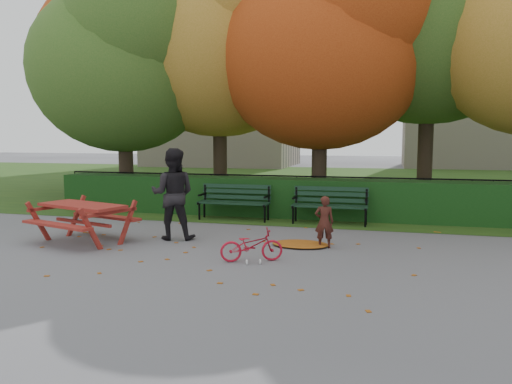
% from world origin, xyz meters
% --- Properties ---
extents(ground, '(90.00, 90.00, 0.00)m').
position_xyz_m(ground, '(0.00, 0.00, 0.00)').
color(ground, slate).
rests_on(ground, ground).
extents(grass_strip, '(90.00, 90.00, 0.00)m').
position_xyz_m(grass_strip, '(0.00, 14.00, 0.01)').
color(grass_strip, '#1D3C13').
rests_on(grass_strip, ground).
extents(building_left, '(10.00, 7.00, 15.00)m').
position_xyz_m(building_left, '(-9.00, 26.00, 7.50)').
color(building_left, '#B9AC94').
rests_on(building_left, ground).
extents(building_right, '(9.00, 6.00, 12.00)m').
position_xyz_m(building_right, '(8.00, 28.00, 6.00)').
color(building_right, '#B9AC94').
rests_on(building_right, ground).
extents(hedge, '(13.00, 0.90, 1.00)m').
position_xyz_m(hedge, '(0.00, 4.50, 0.50)').
color(hedge, black).
rests_on(hedge, ground).
extents(iron_fence, '(14.00, 0.04, 1.02)m').
position_xyz_m(iron_fence, '(0.00, 5.30, 0.54)').
color(iron_fence, black).
rests_on(iron_fence, ground).
extents(tree_a, '(5.88, 5.60, 7.48)m').
position_xyz_m(tree_a, '(-5.19, 5.58, 4.52)').
color(tree_a, black).
rests_on(tree_a, ground).
extents(tree_b, '(6.72, 6.40, 8.79)m').
position_xyz_m(tree_b, '(-2.44, 6.75, 5.40)').
color(tree_b, black).
rests_on(tree_b, ground).
extents(tree_c, '(6.30, 6.00, 8.00)m').
position_xyz_m(tree_c, '(0.83, 5.96, 4.82)').
color(tree_c, black).
rests_on(tree_c, ground).
extents(tree_f, '(6.93, 6.60, 9.19)m').
position_xyz_m(tree_f, '(-7.13, 9.24, 5.69)').
color(tree_f, black).
rests_on(tree_f, ground).
extents(bench_left, '(1.80, 0.57, 0.88)m').
position_xyz_m(bench_left, '(-1.30, 3.70, 0.52)').
color(bench_left, black).
rests_on(bench_left, ground).
extents(bench_right, '(1.80, 0.57, 0.88)m').
position_xyz_m(bench_right, '(1.10, 3.70, 0.52)').
color(bench_right, black).
rests_on(bench_right, ground).
extents(picnic_table, '(2.15, 1.93, 0.87)m').
position_xyz_m(picnic_table, '(-3.42, 0.33, 0.60)').
color(picnic_table, maroon).
rests_on(picnic_table, ground).
extents(leaf_pile, '(1.17, 0.88, 0.08)m').
position_xyz_m(leaf_pile, '(0.82, 1.09, 0.04)').
color(leaf_pile, maroon).
rests_on(leaf_pile, ground).
extents(leaf_scatter, '(9.00, 5.70, 0.01)m').
position_xyz_m(leaf_scatter, '(0.00, 0.30, 0.01)').
color(leaf_scatter, maroon).
rests_on(leaf_scatter, ground).
extents(child, '(0.40, 0.30, 0.99)m').
position_xyz_m(child, '(1.28, 1.05, 0.50)').
color(child, '#3E1A13').
rests_on(child, ground).
extents(adult, '(1.03, 0.88, 1.86)m').
position_xyz_m(adult, '(-1.81, 1.08, 0.93)').
color(adult, black).
rests_on(adult, ground).
extents(bicycle, '(1.12, 0.76, 0.56)m').
position_xyz_m(bicycle, '(0.22, -0.29, 0.28)').
color(bicycle, '#B31024').
rests_on(bicycle, ground).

